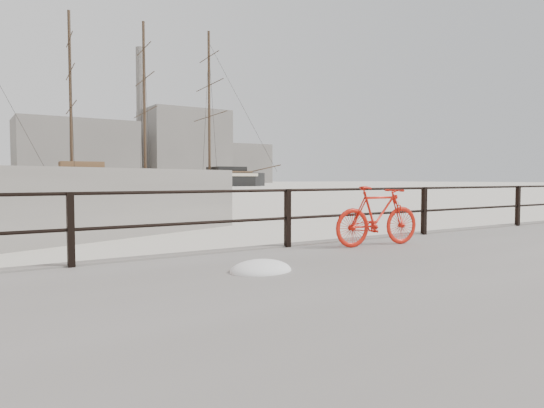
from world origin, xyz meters
TOP-DOWN VIEW (x-y plane):
  - ground at (0.00, 0.00)m, footprint 400.00×400.00m
  - guardrail at (0.00, -0.15)m, footprint 28.00×0.10m
  - bicycle at (-2.08, -0.88)m, footprint 1.76×0.46m
  - barque_black at (21.21, 82.80)m, footprint 57.83×23.42m
  - industrial_west at (20.00, 140.00)m, footprint 32.00×18.00m
  - industrial_mid at (55.00, 145.00)m, footprint 26.00×20.00m
  - industrial_east at (78.00, 150.00)m, footprint 20.00×16.00m
  - smokestack at (42.00, 150.00)m, footprint 2.80×2.80m

SIDE VIEW (x-z plane):
  - ground at x=0.00m, z-range 0.00..0.00m
  - barque_black at x=21.21m, z-range -16.08..16.08m
  - guardrail at x=0.00m, z-range 0.35..1.35m
  - bicycle at x=-2.08m, z-range 0.35..1.40m
  - industrial_east at x=78.00m, z-range 0.00..14.00m
  - industrial_west at x=20.00m, z-range 0.00..18.00m
  - industrial_mid at x=55.00m, z-range 0.00..24.00m
  - smokestack at x=42.00m, z-range 0.00..44.00m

